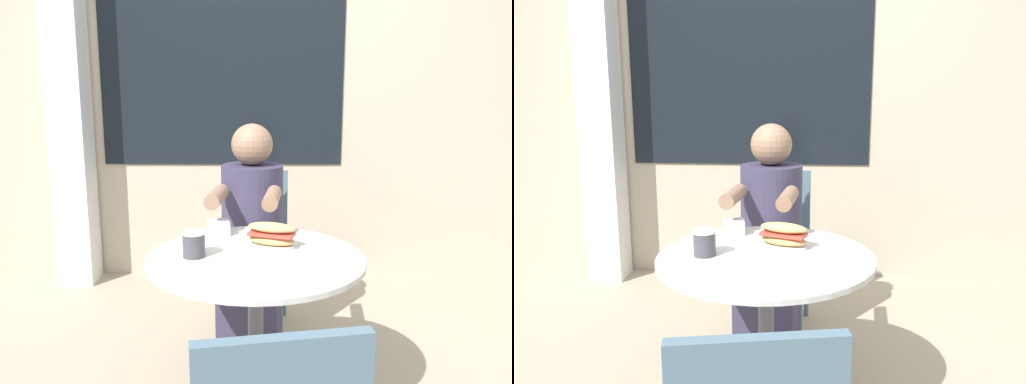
% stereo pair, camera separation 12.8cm
% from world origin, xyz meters
% --- Properties ---
extents(storefront_wall, '(8.00, 0.09, 2.80)m').
position_xyz_m(storefront_wall, '(-0.00, 1.69, 1.40)').
color(storefront_wall, '#B7A88E').
rests_on(storefront_wall, ground_plane).
extents(lattice_pillar, '(0.23, 0.23, 2.40)m').
position_xyz_m(lattice_pillar, '(-1.24, 1.52, 1.20)').
color(lattice_pillar, silver).
rests_on(lattice_pillar, ground_plane).
extents(cafe_table, '(0.82, 0.82, 0.71)m').
position_xyz_m(cafe_table, '(0.00, 0.00, 0.52)').
color(cafe_table, beige).
rests_on(cafe_table, ground_plane).
extents(diner_chair, '(0.42, 0.42, 0.87)m').
position_xyz_m(diner_chair, '(-0.01, 0.92, 0.52)').
color(diner_chair, slate).
rests_on(diner_chair, ground_plane).
extents(seated_diner, '(0.36, 0.56, 1.16)m').
position_xyz_m(seated_diner, '(-0.03, 0.58, 0.51)').
color(seated_diner, '#38334C').
rests_on(seated_diner, ground_plane).
extents(sandwich_on_plate, '(0.21, 0.19, 0.10)m').
position_xyz_m(sandwich_on_plate, '(0.06, 0.11, 0.75)').
color(sandwich_on_plate, white).
rests_on(sandwich_on_plate, cafe_table).
extents(drink_cup, '(0.09, 0.09, 0.10)m').
position_xyz_m(drink_cup, '(-0.23, -0.02, 0.76)').
color(drink_cup, '#424247').
rests_on(drink_cup, cafe_table).
extents(napkin_box, '(0.11, 0.11, 0.06)m').
position_xyz_m(napkin_box, '(-0.16, 0.28, 0.74)').
color(napkin_box, silver).
rests_on(napkin_box, cafe_table).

